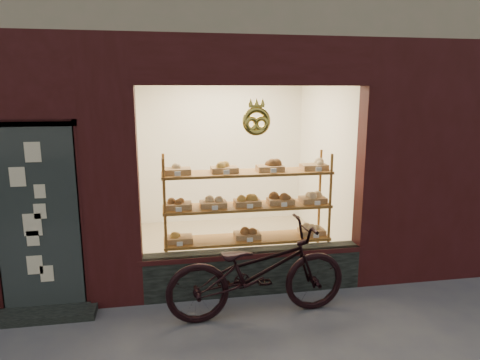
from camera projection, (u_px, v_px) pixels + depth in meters
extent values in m
cube|color=black|center=(253.00, 271.00, 5.36)|extent=(2.70, 0.25, 0.55)
cube|color=#2B3231|center=(38.00, 219.00, 4.72)|extent=(0.90, 0.04, 2.15)
cube|color=black|center=(43.00, 314.00, 4.78)|extent=(1.15, 0.35, 0.08)
torus|color=gold|center=(256.00, 121.00, 4.88)|extent=(0.33, 0.07, 0.33)
cube|color=#90591D|center=(247.00, 274.00, 5.82)|extent=(2.20, 0.45, 0.04)
cube|color=#90591D|center=(247.00, 239.00, 5.72)|extent=(2.20, 0.45, 0.03)
cube|color=#90591D|center=(247.00, 206.00, 5.62)|extent=(2.20, 0.45, 0.04)
cube|color=#90591D|center=(247.00, 173.00, 5.53)|extent=(2.20, 0.45, 0.04)
cylinder|color=#90591D|center=(165.00, 226.00, 5.28)|extent=(0.04, 0.04, 1.70)
cylinder|color=#90591D|center=(329.00, 217.00, 5.65)|extent=(0.04, 0.04, 1.70)
cylinder|color=#90591D|center=(165.00, 217.00, 5.66)|extent=(0.04, 0.04, 1.70)
cylinder|color=#90591D|center=(319.00, 210.00, 6.02)|extent=(0.04, 0.04, 1.70)
cube|color=brown|center=(179.00, 239.00, 5.55)|extent=(0.34, 0.24, 0.07)
sphere|color=#BC8133|center=(179.00, 233.00, 5.53)|extent=(0.11, 0.11, 0.11)
cube|color=white|center=(180.00, 244.00, 5.37)|extent=(0.07, 0.01, 0.05)
cube|color=brown|center=(247.00, 235.00, 5.70)|extent=(0.34, 0.24, 0.07)
sphere|color=brown|center=(247.00, 229.00, 5.69)|extent=(0.11, 0.11, 0.11)
cube|color=white|center=(250.00, 240.00, 5.53)|extent=(0.07, 0.01, 0.05)
cube|color=brown|center=(312.00, 231.00, 5.86)|extent=(0.34, 0.24, 0.07)
sphere|color=tan|center=(312.00, 225.00, 5.84)|extent=(0.11, 0.11, 0.11)
cube|color=white|center=(316.00, 236.00, 5.68)|extent=(0.08, 0.01, 0.05)
cube|color=brown|center=(178.00, 206.00, 5.46)|extent=(0.34, 0.24, 0.07)
sphere|color=brown|center=(178.00, 199.00, 5.44)|extent=(0.11, 0.11, 0.11)
cube|color=white|center=(179.00, 210.00, 5.28)|extent=(0.07, 0.01, 0.06)
cube|color=brown|center=(213.00, 204.00, 5.54)|extent=(0.34, 0.24, 0.07)
sphere|color=tan|center=(213.00, 198.00, 5.52)|extent=(0.11, 0.11, 0.11)
cube|color=white|center=(215.00, 208.00, 5.36)|extent=(0.07, 0.01, 0.06)
cube|color=brown|center=(247.00, 203.00, 5.61)|extent=(0.34, 0.24, 0.07)
sphere|color=#BC8133|center=(247.00, 196.00, 5.60)|extent=(0.11, 0.11, 0.11)
cube|color=white|center=(250.00, 206.00, 5.43)|extent=(0.07, 0.01, 0.06)
cube|color=brown|center=(280.00, 201.00, 5.69)|extent=(0.34, 0.24, 0.07)
sphere|color=brown|center=(281.00, 195.00, 5.67)|extent=(0.11, 0.11, 0.11)
cube|color=white|center=(284.00, 205.00, 5.51)|extent=(0.07, 0.01, 0.06)
cube|color=brown|center=(313.00, 200.00, 5.77)|extent=(0.34, 0.24, 0.07)
sphere|color=tan|center=(313.00, 193.00, 5.75)|extent=(0.11, 0.11, 0.11)
cube|color=white|center=(317.00, 203.00, 5.59)|extent=(0.08, 0.01, 0.06)
cube|color=brown|center=(177.00, 171.00, 5.37)|extent=(0.34, 0.24, 0.07)
sphere|color=tan|center=(177.00, 164.00, 5.35)|extent=(0.11, 0.11, 0.11)
cube|color=white|center=(178.00, 174.00, 5.19)|extent=(0.07, 0.01, 0.06)
cube|color=brown|center=(224.00, 170.00, 5.47)|extent=(0.34, 0.24, 0.07)
sphere|color=#BC8133|center=(224.00, 163.00, 5.45)|extent=(0.11, 0.11, 0.11)
cube|color=white|center=(226.00, 172.00, 5.29)|extent=(0.08, 0.01, 0.06)
cube|color=brown|center=(270.00, 168.00, 5.57)|extent=(0.34, 0.24, 0.07)
sphere|color=brown|center=(270.00, 162.00, 5.55)|extent=(0.11, 0.11, 0.11)
cube|color=white|center=(273.00, 171.00, 5.39)|extent=(0.07, 0.01, 0.06)
cube|color=brown|center=(314.00, 167.00, 5.67)|extent=(0.34, 0.24, 0.07)
sphere|color=tan|center=(314.00, 160.00, 5.66)|extent=(0.11, 0.11, 0.11)
cube|color=white|center=(319.00, 169.00, 5.49)|extent=(0.08, 0.01, 0.06)
imported|color=black|center=(257.00, 271.00, 4.74)|extent=(2.07, 0.83, 1.07)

